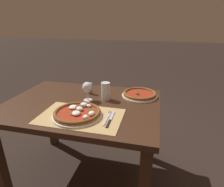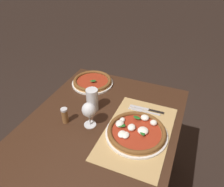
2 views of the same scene
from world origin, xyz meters
name	(u,v)px [view 1 (image 1 of 2)]	position (x,y,z in m)	size (l,w,h in m)	color
ground_plane	(87,175)	(0.00, 0.00, 0.00)	(24.00, 24.00, 0.00)	black
dining_table	(83,115)	(0.00, 0.00, 0.63)	(1.20, 0.86, 0.74)	#382114
paper_placemat	(81,116)	(0.08, -0.21, 0.74)	(0.56, 0.35, 0.00)	tan
pizza_near	(78,113)	(0.06, -0.21, 0.76)	(0.34, 0.34, 0.05)	silver
pizza_far	(140,94)	(0.43, 0.24, 0.76)	(0.30, 0.30, 0.04)	silver
wine_glass	(87,88)	(0.03, 0.05, 0.85)	(0.08, 0.08, 0.16)	silver
pint_glass	(106,92)	(0.17, 0.10, 0.81)	(0.07, 0.07, 0.15)	silver
fork	(107,118)	(0.26, -0.20, 0.75)	(0.02, 0.20, 0.00)	#B7B7BC
knife	(110,119)	(0.28, -0.21, 0.75)	(0.02, 0.22, 0.01)	black
pepper_shaker	(91,88)	(0.00, 0.20, 0.79)	(0.04, 0.04, 0.10)	brown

